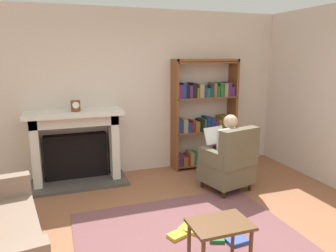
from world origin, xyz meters
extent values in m
plane|color=#965D3D|center=(0.00, 0.00, 0.00)|extent=(14.00, 14.00, 0.00)
cube|color=beige|center=(0.00, 2.55, 1.35)|extent=(5.60, 0.10, 2.70)
cube|color=beige|center=(2.65, 1.25, 1.35)|extent=(0.10, 5.20, 2.70)
cube|color=brown|center=(0.00, 0.30, 0.01)|extent=(2.40, 1.80, 0.01)
cube|color=#4C4742|center=(-1.03, 2.18, 0.03)|extent=(1.47, 0.64, 0.05)
cube|color=black|center=(-1.03, 2.40, 0.40)|extent=(0.95, 0.20, 0.70)
cube|color=silver|center=(-1.60, 2.28, 0.54)|extent=(0.12, 0.44, 1.09)
cube|color=silver|center=(-0.45, 2.28, 0.54)|extent=(0.12, 0.44, 1.09)
cube|color=silver|center=(-1.03, 2.28, 1.01)|extent=(1.27, 0.44, 0.16)
cube|color=silver|center=(-1.03, 2.22, 1.12)|extent=(1.43, 0.56, 0.06)
cylinder|color=brown|center=(-1.00, 2.20, 1.23)|extent=(0.14, 0.14, 0.16)
cylinder|color=white|center=(-1.00, 2.14, 1.25)|extent=(0.10, 0.01, 0.10)
cube|color=brown|center=(0.62, 2.34, 0.95)|extent=(0.04, 0.32, 1.90)
cube|color=brown|center=(1.74, 2.34, 0.95)|extent=(0.04, 0.32, 1.90)
cube|color=brown|center=(1.18, 2.34, 1.88)|extent=(1.16, 0.32, 0.04)
cube|color=brown|center=(1.18, 2.34, 0.06)|extent=(1.12, 0.32, 0.02)
cube|color=#4C1E59|center=(0.69, 2.33, 0.18)|extent=(0.08, 0.26, 0.22)
cube|color=brown|center=(0.78, 2.33, 0.15)|extent=(0.08, 0.26, 0.16)
cube|color=maroon|center=(0.85, 2.33, 0.16)|extent=(0.04, 0.26, 0.18)
cube|color=#997F4C|center=(0.91, 2.33, 0.18)|extent=(0.07, 0.26, 0.23)
cube|color=#1E592D|center=(0.99, 2.33, 0.18)|extent=(0.07, 0.26, 0.21)
cube|color=#1E592D|center=(1.06, 2.33, 0.17)|extent=(0.04, 0.26, 0.19)
cube|color=black|center=(1.12, 2.33, 0.15)|extent=(0.07, 0.26, 0.16)
cube|color=brown|center=(1.21, 2.33, 0.16)|extent=(0.08, 0.26, 0.17)
cube|color=navy|center=(1.29, 2.33, 0.18)|extent=(0.08, 0.26, 0.21)
cube|color=#1E592D|center=(1.38, 2.33, 0.17)|extent=(0.09, 0.26, 0.19)
cube|color=maroon|center=(1.46, 2.33, 0.20)|extent=(0.04, 0.26, 0.25)
cube|color=maroon|center=(1.51, 2.33, 0.20)|extent=(0.05, 0.26, 0.25)
cube|color=maroon|center=(1.58, 2.33, 0.20)|extent=(0.07, 0.26, 0.26)
cube|color=navy|center=(1.67, 2.33, 0.18)|extent=(0.08, 0.26, 0.23)
cube|color=brown|center=(1.18, 2.34, 0.65)|extent=(1.12, 0.32, 0.02)
cube|color=navy|center=(0.69, 2.33, 0.79)|extent=(0.08, 0.26, 0.24)
cube|color=#997F4C|center=(0.78, 2.33, 0.78)|extent=(0.08, 0.26, 0.24)
cube|color=navy|center=(0.86, 2.33, 0.75)|extent=(0.08, 0.26, 0.17)
cube|color=maroon|center=(0.93, 2.33, 0.77)|extent=(0.04, 0.26, 0.20)
cube|color=brown|center=(1.00, 2.33, 0.76)|extent=(0.08, 0.26, 0.18)
cube|color=black|center=(1.09, 2.33, 0.77)|extent=(0.07, 0.26, 0.20)
cube|color=#1E592D|center=(1.15, 2.33, 0.77)|extent=(0.04, 0.26, 0.21)
cube|color=navy|center=(1.21, 2.33, 0.79)|extent=(0.06, 0.26, 0.24)
cube|color=navy|center=(1.29, 2.33, 0.77)|extent=(0.08, 0.26, 0.22)
cube|color=#4C1E59|center=(1.37, 2.33, 0.76)|extent=(0.05, 0.26, 0.18)
cube|color=brown|center=(1.44, 2.33, 0.76)|extent=(0.06, 0.26, 0.19)
cube|color=brown|center=(1.50, 2.33, 0.79)|extent=(0.05, 0.26, 0.24)
cube|color=brown|center=(1.58, 2.33, 0.79)|extent=(0.08, 0.26, 0.24)
cube|color=brown|center=(1.65, 2.33, 0.75)|extent=(0.06, 0.26, 0.17)
cube|color=brown|center=(1.18, 2.34, 1.25)|extent=(1.12, 0.32, 0.02)
cube|color=#4C1E59|center=(0.69, 2.33, 1.37)|extent=(0.07, 0.26, 0.23)
cube|color=navy|center=(0.75, 2.33, 1.38)|extent=(0.05, 0.26, 0.25)
cube|color=black|center=(0.81, 2.33, 1.38)|extent=(0.04, 0.26, 0.24)
cube|color=#4C1E59|center=(0.87, 2.33, 1.37)|extent=(0.06, 0.26, 0.21)
cube|color=black|center=(0.93, 2.33, 1.38)|extent=(0.07, 0.26, 0.25)
cube|color=brown|center=(1.00, 2.33, 1.34)|extent=(0.04, 0.26, 0.16)
cube|color=#997F4C|center=(1.07, 2.33, 1.37)|extent=(0.08, 0.26, 0.23)
cube|color=navy|center=(1.13, 2.33, 1.36)|extent=(0.04, 0.26, 0.21)
cube|color=#1E592D|center=(1.19, 2.33, 1.34)|extent=(0.07, 0.26, 0.16)
cube|color=navy|center=(1.26, 2.33, 1.36)|extent=(0.05, 0.26, 0.19)
cube|color=brown|center=(1.32, 2.33, 1.38)|extent=(0.06, 0.26, 0.24)
cube|color=#1E592D|center=(1.38, 2.33, 1.35)|extent=(0.05, 0.26, 0.19)
cube|color=#1E592D|center=(1.45, 2.33, 1.38)|extent=(0.07, 0.26, 0.24)
cube|color=#997F4C|center=(1.53, 2.33, 1.37)|extent=(0.06, 0.26, 0.23)
cube|color=#4C1E59|center=(1.60, 2.33, 1.38)|extent=(0.07, 0.26, 0.24)
cube|color=#4C1E59|center=(1.67, 2.33, 1.34)|extent=(0.06, 0.26, 0.17)
cube|color=brown|center=(1.18, 2.34, 1.84)|extent=(1.12, 0.32, 0.02)
cylinder|color=#331E14|center=(1.23, 1.57, 0.06)|extent=(0.05, 0.05, 0.12)
cylinder|color=#331E14|center=(0.74, 1.45, 0.06)|extent=(0.05, 0.05, 0.12)
cylinder|color=#331E14|center=(1.35, 1.10, 0.06)|extent=(0.05, 0.05, 0.12)
cylinder|color=#331E14|center=(0.85, 0.98, 0.06)|extent=(0.05, 0.05, 0.12)
cube|color=brown|center=(1.04, 1.28, 0.27)|extent=(0.77, 0.74, 0.30)
cube|color=brown|center=(1.10, 1.04, 0.70)|extent=(0.66, 0.31, 0.55)
cube|color=brown|center=(1.30, 1.34, 0.53)|extent=(0.25, 0.55, 0.22)
cube|color=brown|center=(0.78, 1.21, 0.53)|extent=(0.25, 0.55, 0.22)
cube|color=silver|center=(1.05, 1.23, 0.67)|extent=(0.36, 0.27, 0.50)
sphere|color=#D8AD8C|center=(1.05, 1.23, 1.04)|extent=(0.20, 0.20, 0.20)
cube|color=#191E3F|center=(1.08, 1.44, 0.47)|extent=(0.21, 0.42, 0.12)
cube|color=#191E3F|center=(0.93, 1.40, 0.47)|extent=(0.21, 0.42, 0.12)
cylinder|color=#191E3F|center=(1.04, 1.62, 0.21)|extent=(0.10, 0.10, 0.42)
cylinder|color=#191E3F|center=(0.88, 1.59, 0.21)|extent=(0.10, 0.10, 0.42)
cube|color=white|center=(0.97, 1.55, 0.77)|extent=(0.38, 0.19, 0.25)
cube|color=#866F5D|center=(-1.85, 0.32, 0.20)|extent=(0.94, 1.78, 0.40)
cube|color=brown|center=(0.07, -0.33, 0.45)|extent=(0.56, 0.39, 0.03)
cylinder|color=brown|center=(0.30, -0.48, 0.22)|extent=(0.04, 0.04, 0.44)
cylinder|color=brown|center=(-0.17, -0.18, 0.22)|extent=(0.04, 0.04, 0.44)
cylinder|color=brown|center=(0.30, -0.18, 0.22)|extent=(0.04, 0.04, 0.44)
cube|color=gold|center=(-0.12, 0.27, 0.03)|extent=(0.23, 0.20, 0.04)
cube|color=#334CA5|center=(0.44, -0.03, 0.03)|extent=(0.23, 0.18, 0.04)
cube|color=gold|center=(0.10, 0.35, 0.03)|extent=(0.34, 0.35, 0.03)
cube|color=#267233|center=(0.27, 0.10, 0.03)|extent=(0.22, 0.25, 0.04)
camera|label=1|loc=(-1.27, -2.69, 1.95)|focal=34.32mm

